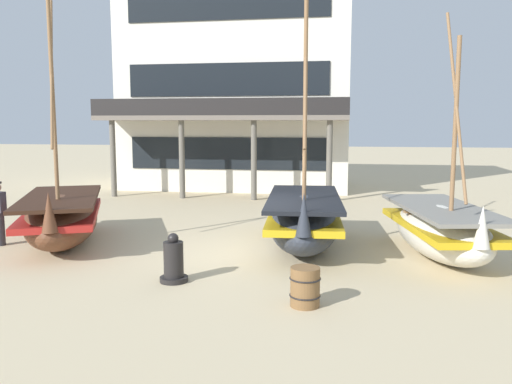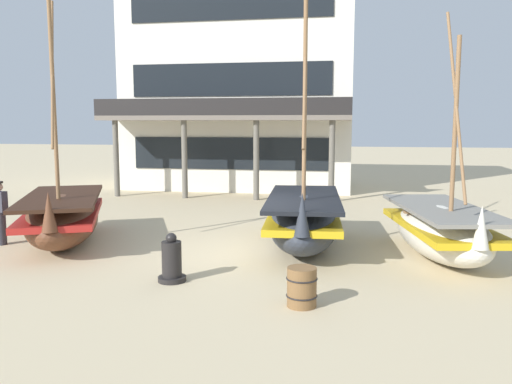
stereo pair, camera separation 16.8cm
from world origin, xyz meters
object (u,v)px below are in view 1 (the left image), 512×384
Objects in this scene: fishing_boat_near_left at (441,229)px; harbor_building_main at (239,84)px; capstan_winch at (174,262)px; fishing_boat_centre_large at (61,217)px; wooden_barrel at (305,287)px; fishing_boat_far_right at (304,219)px.

harbor_building_main is (-7.56, 13.19, 4.41)m from fishing_boat_near_left.
fishing_boat_centre_large is at bearing 145.99° from capstan_winch.
capstan_winch reaches higher than wooden_barrel.
fishing_boat_far_right is at bearing 94.71° from wooden_barrel.
fishing_boat_far_right reaches higher than wooden_barrel.
harbor_building_main reaches higher than fishing_boat_far_right.
fishing_boat_far_right is 9.82× the size of wooden_barrel.
harbor_building_main is at bearing 105.09° from wooden_barrel.
fishing_boat_near_left is 15.83m from harbor_building_main.
wooden_barrel is (6.70, -3.68, -0.37)m from fishing_boat_centre_large.
fishing_boat_centre_large is at bearing -98.84° from harbor_building_main.
harbor_building_main is at bearing 96.66° from capstan_winch.
fishing_boat_near_left is at bearing -60.17° from harbor_building_main.
harbor_building_main is at bearing 81.16° from fishing_boat_centre_large.
capstan_winch is at bearing -152.81° from fishing_boat_near_left.
harbor_building_main is (-1.88, 16.11, 4.69)m from capstan_winch.
fishing_boat_far_right is at bearing 6.04° from fishing_boat_centre_large.
capstan_winch is at bearing -125.31° from fishing_boat_far_right.
fishing_boat_near_left is 0.83× the size of fishing_boat_far_right.
fishing_boat_centre_large is 14.28m from harbor_building_main.
wooden_barrel is 0.06× the size of harbor_building_main.
wooden_barrel is at bearing -28.76° from fishing_boat_centre_large.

